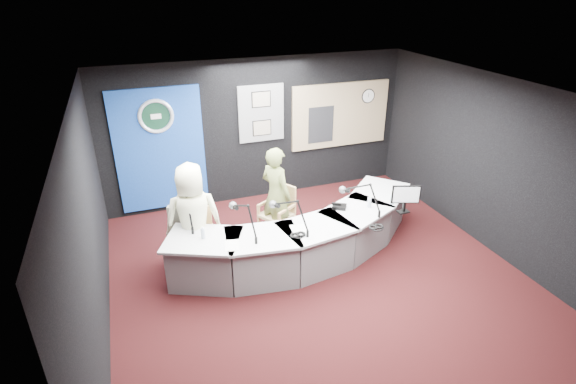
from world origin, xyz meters
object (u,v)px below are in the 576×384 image
object	(u,v)px
person_woman	(276,195)
armchair_left	(196,240)
broadcast_desk	(302,238)
armchair_right	(276,214)
person_man	(193,218)

from	to	relation	value
person_woman	armchair_left	bearing A→B (deg)	78.08
broadcast_desk	person_woman	size ratio (longest dim) A/B	2.70
broadcast_desk	person_woman	xyz separation A→B (m)	(-0.18, 0.73, 0.46)
broadcast_desk	armchair_right	bearing A→B (deg)	104.00
broadcast_desk	armchair_right	xyz separation A→B (m)	(-0.18, 0.73, 0.09)
armchair_right	armchair_left	bearing A→B (deg)	-106.18
person_woman	armchair_right	bearing A→B (deg)	-116.83
person_man	person_woman	world-z (taller)	person_man
person_man	person_woman	bearing A→B (deg)	-161.10
person_man	armchair_left	bearing A→B (deg)	-86.01
broadcast_desk	person_man	world-z (taller)	person_man
armchair_left	armchair_right	size ratio (longest dim) A/B	1.04
armchair_right	person_man	world-z (taller)	person_man
broadcast_desk	armchair_right	size ratio (longest dim) A/B	4.81
armchair_right	person_man	distance (m)	1.55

